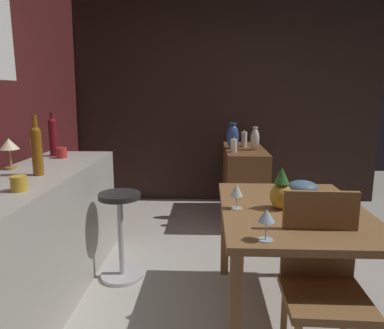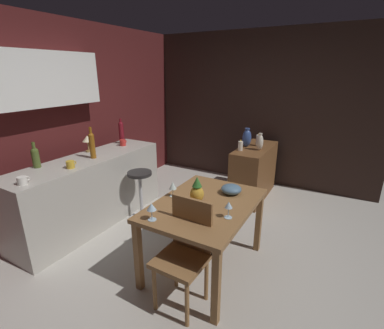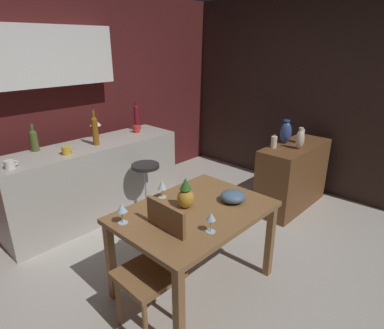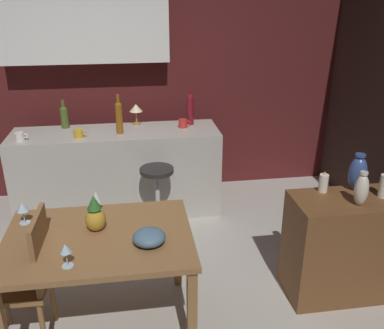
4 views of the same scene
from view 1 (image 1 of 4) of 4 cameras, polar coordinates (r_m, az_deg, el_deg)
ground_plane at (r=2.73m, az=9.41°, el=-20.72°), size 9.00×9.00×0.00m
wall_side_right at (r=4.85m, az=2.76°, el=9.55°), size 0.10×4.40×2.60m
dining_table at (r=2.36m, az=15.48°, el=-8.69°), size 1.22×0.87×0.74m
kitchen_counter at (r=2.73m, az=-23.96°, el=-10.99°), size 2.10×0.60×0.90m
sideboard_cabinet at (r=4.25m, az=8.12°, el=-2.93°), size 1.10×0.44×0.82m
chair_near_window at (r=2.02m, az=19.79°, el=-16.72°), size 0.41×0.41×0.94m
bar_stool at (r=2.91m, az=-11.12°, el=-10.56°), size 0.34×0.34×0.69m
wine_glass_left at (r=1.77m, az=11.62°, el=-8.07°), size 0.08×0.08×0.15m
wine_glass_right at (r=2.22m, az=7.03°, el=-4.09°), size 0.08×0.08×0.16m
wine_glass_center at (r=2.25m, az=24.21°, el=-4.82°), size 0.07×0.07×0.15m
pineapple_centerpiece at (r=2.27m, az=13.84°, el=-4.10°), size 0.13×0.13×0.26m
fruit_bowl at (r=2.66m, az=16.99°, el=-3.45°), size 0.21×0.21×0.09m
wine_bottle_ruby at (r=3.34m, az=-20.98°, el=4.33°), size 0.07×0.07×0.37m
wine_bottle_amber at (r=2.59m, az=-23.18°, el=2.39°), size 0.07×0.07×0.39m
cup_red at (r=3.23m, az=-19.80°, el=1.76°), size 0.12×0.09×0.09m
cup_mustard at (r=2.23m, az=-25.55°, el=-2.70°), size 0.12×0.09×0.08m
counter_lamp at (r=2.87m, az=-26.82°, el=2.61°), size 0.14×0.14×0.22m
pillar_candle_tall at (r=4.26m, az=8.19°, el=3.94°), size 0.07×0.07×0.20m
pillar_candle_short at (r=3.86m, az=6.58°, el=2.97°), size 0.07×0.07×0.16m
vase_ceramic_ivory at (r=4.04m, az=9.86°, el=3.97°), size 0.10×0.10×0.26m
vase_ceramic_blue at (r=4.11m, az=6.42°, el=4.43°), size 0.14×0.14×0.29m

